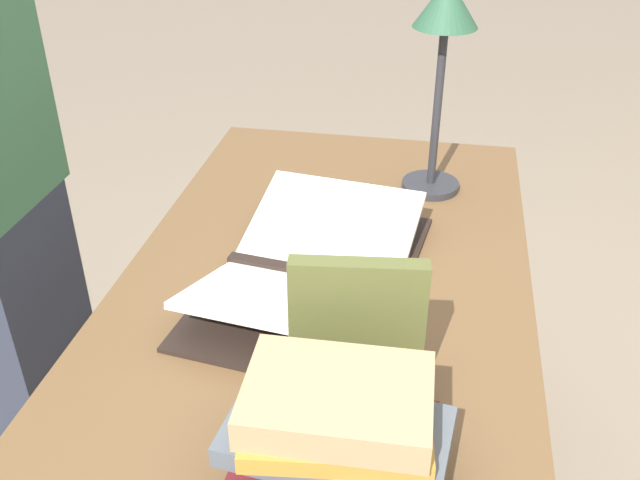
# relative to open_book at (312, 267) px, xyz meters

# --- Properties ---
(reading_desk) EXTENTS (1.29, 0.75, 0.78)m
(reading_desk) POSITION_rel_open_book_xyz_m (-0.02, 0.02, -0.14)
(reading_desk) COLOR brown
(reading_desk) RESTS_ON ground_plane
(open_book) EXTENTS (0.58, 0.40, 0.08)m
(open_book) POSITION_rel_open_book_xyz_m (0.00, 0.00, 0.00)
(open_book) COLOR black
(open_book) RESTS_ON reading_desk
(book_stack_tall) EXTENTS (0.24, 0.29, 0.16)m
(book_stack_tall) POSITION_rel_open_book_xyz_m (0.44, 0.12, 0.05)
(book_stack_tall) COLOR #234C2D
(book_stack_tall) RESTS_ON reading_desk
(book_standing_upright) EXTENTS (0.05, 0.19, 0.23)m
(book_standing_upright) POSITION_rel_open_book_xyz_m (0.28, 0.12, 0.09)
(book_standing_upright) COLOR brown
(book_standing_upright) RESTS_ON reading_desk
(reading_lamp) EXTENTS (0.13, 0.13, 0.46)m
(reading_lamp) POSITION_rel_open_book_xyz_m (-0.40, 0.20, 0.32)
(reading_lamp) COLOR #2D2D33
(reading_lamp) RESTS_ON reading_desk
(coffee_mug) EXTENTS (0.12, 0.09, 0.09)m
(coffee_mug) POSITION_rel_open_book_xyz_m (0.19, 0.11, 0.02)
(coffee_mug) COLOR #4C7F5B
(coffee_mug) RESTS_ON reading_desk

